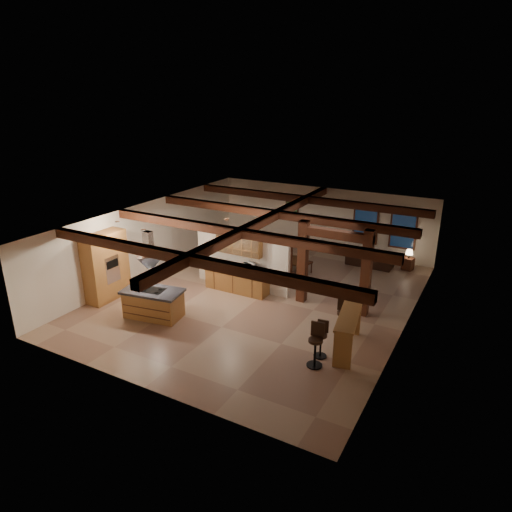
% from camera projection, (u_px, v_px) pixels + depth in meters
% --- Properties ---
extents(ground, '(12.00, 12.00, 0.00)m').
position_uv_depth(ground, '(260.00, 297.00, 16.26)').
color(ground, tan).
rests_on(ground, ground).
extents(room_walls, '(12.00, 12.00, 12.00)m').
position_uv_depth(room_walls, '(260.00, 250.00, 15.65)').
color(room_walls, white).
rests_on(room_walls, ground).
extents(ceiling_beams, '(10.00, 12.00, 0.28)m').
position_uv_depth(ceiling_beams, '(260.00, 223.00, 15.31)').
color(ceiling_beams, '#3C1E0F').
rests_on(ceiling_beams, room_walls).
extents(timber_posts, '(2.50, 0.30, 2.90)m').
position_uv_depth(timber_posts, '(334.00, 259.00, 14.93)').
color(timber_posts, '#3C1E0F').
rests_on(timber_posts, ground).
extents(partition_wall, '(3.80, 0.18, 2.20)m').
position_uv_depth(partition_wall, '(242.00, 260.00, 16.75)').
color(partition_wall, white).
rests_on(partition_wall, ground).
extents(pantry_cabinet, '(0.67, 1.60, 2.40)m').
position_uv_depth(pantry_cabinet, '(106.00, 266.00, 15.82)').
color(pantry_cabinet, '#A36334').
rests_on(pantry_cabinet, ground).
extents(back_counter, '(2.50, 0.66, 0.94)m').
position_uv_depth(back_counter, '(237.00, 279.00, 16.64)').
color(back_counter, '#A36334').
rests_on(back_counter, ground).
extents(upper_display_cabinet, '(1.80, 0.36, 0.95)m').
position_uv_depth(upper_display_cabinet, '(239.00, 242.00, 16.33)').
color(upper_display_cabinet, '#A36334').
rests_on(upper_display_cabinet, partition_wall).
extents(range_hood, '(1.10, 1.10, 1.40)m').
position_uv_depth(range_hood, '(150.00, 266.00, 14.29)').
color(range_hood, silver).
rests_on(range_hood, room_walls).
extents(back_windows, '(2.70, 0.07, 1.70)m').
position_uv_depth(back_windows, '(384.00, 227.00, 19.36)').
color(back_windows, '#3C1E0F').
rests_on(back_windows, room_walls).
extents(framed_art, '(0.65, 0.05, 0.85)m').
position_uv_depth(framed_art, '(292.00, 210.00, 21.24)').
color(framed_art, '#3C1E0F').
rests_on(framed_art, room_walls).
extents(recessed_cans, '(3.16, 2.46, 0.03)m').
position_uv_depth(recessed_cans, '(163.00, 224.00, 14.83)').
color(recessed_cans, silver).
rests_on(recessed_cans, room_walls).
extents(kitchen_island, '(2.05, 1.31, 0.95)m').
position_uv_depth(kitchen_island, '(153.00, 303.00, 14.73)').
color(kitchen_island, '#A36334').
rests_on(kitchen_island, ground).
extents(dining_table, '(2.04, 1.45, 0.65)m').
position_uv_depth(dining_table, '(280.00, 266.00, 18.23)').
color(dining_table, '#3C1F0F').
rests_on(dining_table, ground).
extents(sofa, '(1.92, 0.79, 0.56)m').
position_uv_depth(sofa, '(370.00, 260.00, 19.10)').
color(sofa, black).
rests_on(sofa, ground).
extents(microwave, '(0.53, 0.46, 0.25)m').
position_uv_depth(microwave, '(250.00, 266.00, 16.20)').
color(microwave, '#B6B6BB').
rests_on(microwave, back_counter).
extents(bar_counter, '(0.89, 2.19, 1.12)m').
position_uv_depth(bar_counter, '(348.00, 326.00, 12.74)').
color(bar_counter, '#A36334').
rests_on(bar_counter, ground).
extents(side_table, '(0.48, 0.48, 0.50)m').
position_uv_depth(side_table, '(408.00, 264.00, 18.71)').
color(side_table, '#3C1E0F').
rests_on(side_table, ground).
extents(table_lamp, '(0.30, 0.30, 0.36)m').
position_uv_depth(table_lamp, '(409.00, 252.00, 18.54)').
color(table_lamp, black).
rests_on(table_lamp, side_table).
extents(bar_stool_a, '(0.43, 0.44, 1.23)m').
position_uv_depth(bar_stool_a, '(316.00, 345.00, 12.05)').
color(bar_stool_a, black).
rests_on(bar_stool_a, ground).
extents(bar_stool_b, '(0.37, 0.37, 1.05)m').
position_uv_depth(bar_stool_b, '(321.00, 339.00, 12.51)').
color(bar_stool_b, black).
rests_on(bar_stool_b, ground).
extents(bar_stool_c, '(0.43, 0.44, 1.15)m').
position_uv_depth(bar_stool_c, '(343.00, 317.00, 13.62)').
color(bar_stool_c, black).
rests_on(bar_stool_c, ground).
extents(dining_chairs, '(2.21, 2.21, 1.23)m').
position_uv_depth(dining_chairs, '(280.00, 259.00, 18.13)').
color(dining_chairs, '#3C1E0F').
rests_on(dining_chairs, ground).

